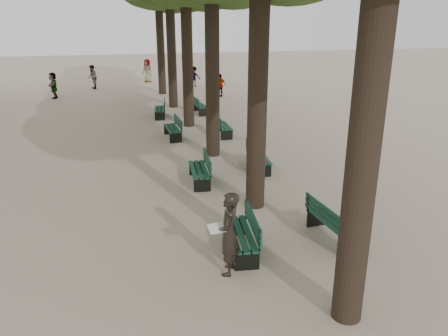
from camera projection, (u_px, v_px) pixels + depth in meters
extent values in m
plane|color=tan|center=(233.00, 269.00, 9.20)|extent=(120.00, 120.00, 0.00)
cylinder|color=#33261C|center=(368.00, 107.00, 6.52)|extent=(0.52, 0.52, 7.50)
cylinder|color=#33261C|center=(258.00, 70.00, 11.09)|extent=(0.52, 0.52, 7.50)
cylinder|color=#33261C|center=(212.00, 55.00, 15.66)|extent=(0.52, 0.52, 7.50)
cylinder|color=#33261C|center=(187.00, 47.00, 20.23)|extent=(0.52, 0.52, 7.50)
cylinder|color=#33261C|center=(171.00, 42.00, 24.79)|extent=(0.52, 0.52, 7.50)
cylinder|color=#33261C|center=(160.00, 38.00, 29.36)|extent=(0.52, 0.52, 7.50)
cube|color=black|center=(240.00, 242.00, 9.82)|extent=(0.75, 1.85, 0.45)
cube|color=#0E3226|center=(240.00, 233.00, 9.75)|extent=(0.77, 1.86, 0.04)
cube|color=#0E3226|center=(253.00, 222.00, 9.69)|extent=(0.28, 1.79, 0.40)
cube|color=black|center=(199.00, 176.00, 13.94)|extent=(0.70, 1.84, 0.45)
cube|color=#0E3226|center=(199.00, 169.00, 13.87)|extent=(0.72, 1.84, 0.04)
cube|color=#0E3226|center=(207.00, 161.00, 13.83)|extent=(0.22, 1.80, 0.40)
cube|color=black|center=(172.00, 133.00, 19.14)|extent=(0.55, 1.81, 0.45)
cube|color=#0E3226|center=(172.00, 128.00, 19.07)|extent=(0.57, 1.81, 0.04)
cube|color=#0E3226|center=(178.00, 122.00, 19.05)|extent=(0.08, 1.80, 0.40)
cube|color=black|center=(160.00, 113.00, 23.22)|extent=(0.76, 1.85, 0.45)
cube|color=#0E3226|center=(159.00, 109.00, 23.15)|extent=(0.77, 1.86, 0.04)
cube|color=#0E3226|center=(165.00, 104.00, 23.09)|extent=(0.28, 1.79, 0.40)
cube|color=black|center=(333.00, 231.00, 10.34)|extent=(0.61, 1.82, 0.45)
cube|color=#0E3226|center=(334.00, 223.00, 10.26)|extent=(0.63, 1.83, 0.04)
cube|color=#0E3226|center=(325.00, 214.00, 10.09)|extent=(0.13, 1.80, 0.40)
cube|color=black|center=(259.00, 163.00, 15.20)|extent=(0.73, 1.85, 0.45)
cube|color=#0E3226|center=(259.00, 157.00, 15.12)|extent=(0.75, 1.85, 0.04)
cube|color=#0E3226|center=(251.00, 150.00, 15.00)|extent=(0.25, 1.79, 0.40)
cube|color=black|center=(223.00, 131.00, 19.60)|extent=(0.60, 1.82, 0.45)
cube|color=#0E3226|center=(223.00, 126.00, 19.53)|extent=(0.62, 1.82, 0.04)
cube|color=#0E3226|center=(217.00, 120.00, 19.38)|extent=(0.12, 1.80, 0.40)
cube|color=black|center=(200.00, 109.00, 24.16)|extent=(0.58, 1.82, 0.45)
cube|color=#0E3226|center=(200.00, 105.00, 24.09)|extent=(0.60, 1.82, 0.04)
cube|color=#0E3226|center=(195.00, 101.00, 23.93)|extent=(0.10, 1.80, 0.40)
imported|color=black|center=(229.00, 234.00, 8.79)|extent=(0.62, 0.80, 1.78)
cube|color=white|center=(217.00, 228.00, 8.68)|extent=(0.37, 0.29, 0.12)
imported|color=#262628|center=(53.00, 85.00, 28.51)|extent=(0.42, 1.59, 1.69)
imported|color=#262628|center=(92.00, 77.00, 32.31)|extent=(0.40, 0.87, 1.76)
imported|color=#262628|center=(220.00, 85.00, 29.09)|extent=(0.94, 0.66, 1.53)
imported|color=#262628|center=(148.00, 71.00, 35.82)|extent=(0.90, 0.91, 1.87)
imported|color=#262628|center=(194.00, 77.00, 33.58)|extent=(1.03, 0.56, 1.52)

